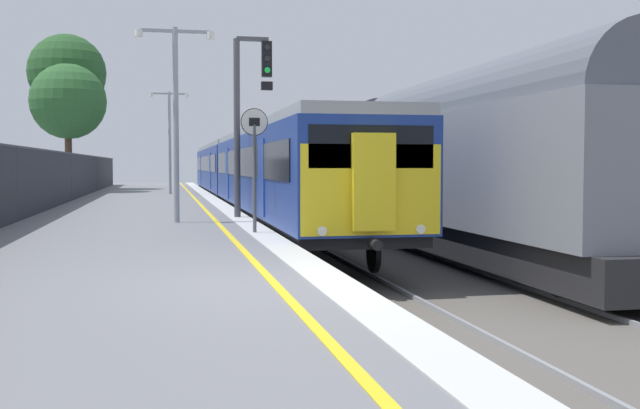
% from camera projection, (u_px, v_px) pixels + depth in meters
% --- Properties ---
extents(ground, '(17.40, 110.00, 1.21)m').
position_uv_depth(ground, '(497.00, 322.00, 10.00)').
color(ground, slate).
extents(commuter_train_at_platform, '(2.83, 42.04, 3.81)m').
position_uv_depth(commuter_train_at_platform, '(248.00, 170.00, 34.24)').
color(commuter_train_at_platform, navy).
rests_on(commuter_train_at_platform, ground).
extents(freight_train_adjacent_track, '(2.60, 46.20, 4.87)m').
position_uv_depth(freight_train_adjacent_track, '(338.00, 161.00, 34.28)').
color(freight_train_adjacent_track, '#232326').
rests_on(freight_train_adjacent_track, ground).
extents(signal_gantry, '(1.10, 0.24, 5.08)m').
position_uv_depth(signal_gantry, '(246.00, 105.00, 21.17)').
color(signal_gantry, '#47474C').
rests_on(signal_gantry, ground).
extents(speed_limit_sign, '(0.59, 0.08, 2.71)m').
position_uv_depth(speed_limit_sign, '(254.00, 154.00, 16.33)').
color(speed_limit_sign, '#59595B').
rests_on(speed_limit_sign, ground).
extents(platform_lamp_mid, '(2.00, 0.20, 5.00)m').
position_uv_depth(platform_lamp_mid, '(176.00, 106.00, 19.29)').
color(platform_lamp_mid, '#93999E').
rests_on(platform_lamp_mid, ground).
extents(platform_lamp_far, '(2.00, 0.20, 5.24)m').
position_uv_depth(platform_lamp_far, '(170.00, 133.00, 38.62)').
color(platform_lamp_far, '#93999E').
rests_on(platform_lamp_far, ground).
extents(background_tree_left, '(4.12, 4.12, 7.02)m').
position_uv_depth(background_tree_left, '(69.00, 103.00, 41.02)').
color(background_tree_left, '#473323').
rests_on(background_tree_left, ground).
extents(background_tree_centre, '(4.65, 4.65, 9.40)m').
position_uv_depth(background_tree_centre, '(70.00, 76.00, 45.60)').
color(background_tree_centre, '#473323').
rests_on(background_tree_centre, ground).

